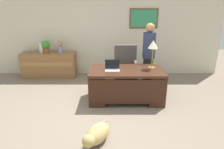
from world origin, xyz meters
TOP-DOWN VIEW (x-y plane):
  - ground_plane at (0.00, 0.00)m, footprint 12.00×12.00m
  - back_wall at (0.01, 2.60)m, footprint 7.00×0.16m
  - desk at (0.53, 0.63)m, footprint 1.66×0.88m
  - credenza at (-1.69, 2.25)m, footprint 1.60×0.50m
  - armchair at (0.57, 1.59)m, footprint 0.60×0.59m
  - person_standing at (1.15, 1.45)m, footprint 0.32×0.32m
  - dog_lying at (-0.05, -0.93)m, footprint 0.52×0.67m
  - laptop at (0.21, 0.63)m, footprint 0.32×0.22m
  - desk_lamp at (1.11, 0.76)m, footprint 0.22×0.22m
  - vase_with_flowers at (-1.32, 2.25)m, footprint 0.17×0.17m
  - vase_empty at (-1.88, 2.25)m, footprint 0.13×0.13m
  - potted_plant at (-1.74, 2.25)m, footprint 0.24×0.24m

SIDE VIEW (x-z plane):
  - ground_plane at x=0.00m, z-range 0.00..0.00m
  - dog_lying at x=-0.05m, z-range 0.01..0.31m
  - credenza at x=-1.69m, z-range 0.00..0.75m
  - desk at x=0.53m, z-range 0.03..0.77m
  - armchair at x=0.57m, z-range -0.06..1.02m
  - laptop at x=0.21m, z-range 0.68..0.91m
  - person_standing at x=1.15m, z-range 0.03..1.71m
  - vase_empty at x=-1.88m, z-range 0.75..1.02m
  - vase_with_flowers at x=-1.32m, z-range 0.77..1.12m
  - potted_plant at x=-1.74m, z-range 0.77..1.13m
  - desk_lamp at x=1.11m, z-range 0.93..1.57m
  - back_wall at x=0.01m, z-range 0.00..2.70m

